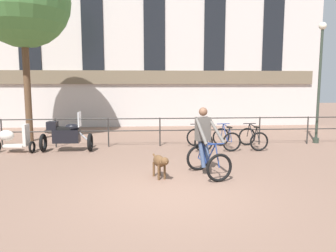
# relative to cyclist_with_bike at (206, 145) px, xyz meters

# --- Properties ---
(ground_plane) EXTENTS (60.00, 60.00, 0.00)m
(ground_plane) POSITION_rel_cyclist_with_bike_xyz_m (-0.96, -1.34, -0.76)
(ground_plane) COLOR #7A5B4C
(canal_railing) EXTENTS (15.05, 0.05, 1.05)m
(canal_railing) POSITION_rel_cyclist_with_bike_xyz_m (-0.96, 3.86, -0.05)
(canal_railing) COLOR #2D2B28
(canal_railing) RESTS_ON ground_plane
(building_facade) EXTENTS (18.00, 0.72, 8.88)m
(building_facade) POSITION_rel_cyclist_with_bike_xyz_m (-0.96, 9.65, 3.66)
(building_facade) COLOR beige
(building_facade) RESTS_ON ground_plane
(cyclist_with_bike) EXTENTS (0.99, 1.32, 1.70)m
(cyclist_with_bike) POSITION_rel_cyclist_with_bike_xyz_m (0.00, 0.00, 0.00)
(cyclist_with_bike) COLOR black
(cyclist_with_bike) RESTS_ON ground_plane
(dog) EXTENTS (0.41, 0.91, 0.59)m
(dog) POSITION_rel_cyclist_with_bike_xyz_m (-1.17, -0.28, -0.35)
(dog) COLOR brown
(dog) RESTS_ON ground_plane
(parked_motorcycle) EXTENTS (1.69, 0.64, 1.35)m
(parked_motorcycle) POSITION_rel_cyclist_with_bike_xyz_m (-4.18, 3.12, -0.20)
(parked_motorcycle) COLOR black
(parked_motorcycle) RESTS_ON ground_plane
(parked_bicycle_near_lamp) EXTENTS (0.78, 1.18, 0.86)m
(parked_bicycle_near_lamp) POSITION_rel_cyclist_with_bike_xyz_m (0.39, 3.21, -0.41)
(parked_bicycle_near_lamp) COLOR black
(parked_bicycle_near_lamp) RESTS_ON ground_plane
(parked_bicycle_mid_left) EXTENTS (0.78, 1.17, 0.86)m
(parked_bicycle_mid_left) POSITION_rel_cyclist_with_bike_xyz_m (1.35, 3.21, -0.41)
(parked_bicycle_mid_left) COLOR black
(parked_bicycle_mid_left) RESTS_ON ground_plane
(parked_bicycle_mid_right) EXTENTS (0.75, 1.16, 0.86)m
(parked_bicycle_mid_right) POSITION_rel_cyclist_with_bike_xyz_m (2.32, 3.21, -0.41)
(parked_bicycle_mid_right) COLOR black
(parked_bicycle_mid_right) RESTS_ON ground_plane
(parked_scooter) EXTENTS (1.32, 0.58, 0.96)m
(parked_scooter) POSITION_rel_cyclist_with_bike_xyz_m (-5.89, 3.05, -0.30)
(parked_scooter) COLOR black
(parked_scooter) RESTS_ON ground_plane
(street_lamp) EXTENTS (0.28, 0.28, 4.55)m
(street_lamp) POSITION_rel_cyclist_with_bike_xyz_m (5.11, 4.03, 1.78)
(street_lamp) COLOR #2D382D
(street_lamp) RESTS_ON ground_plane
(tree_canalside_left) EXTENTS (3.56, 3.56, 7.21)m
(tree_canalside_left) POSITION_rel_cyclist_with_bike_xyz_m (-6.08, 5.24, 4.64)
(tree_canalside_left) COLOR brown
(tree_canalside_left) RESTS_ON ground_plane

